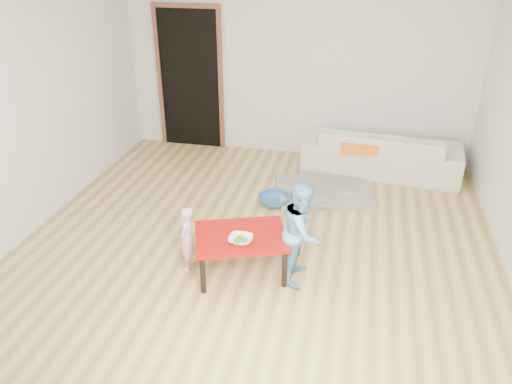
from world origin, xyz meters
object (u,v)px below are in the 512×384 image
(child_blue, at_px, (302,232))
(basin, at_px, (274,200))
(child_pink, at_px, (187,239))
(red_table, at_px, (241,254))
(bowl, at_px, (241,240))
(sofa, at_px, (382,151))

(child_blue, height_order, basin, child_blue)
(child_pink, distance_m, child_blue, 1.12)
(red_table, height_order, bowl, bowl)
(sofa, bearing_deg, basin, 51.30)
(basin, bearing_deg, sofa, 45.42)
(sofa, relative_size, child_blue, 2.10)
(bowl, bearing_deg, red_table, 103.64)
(red_table, bearing_deg, basin, 87.73)
(sofa, distance_m, red_table, 3.03)
(red_table, height_order, child_pink, child_pink)
(sofa, xyz_separation_m, child_blue, (-0.75, -2.66, 0.19))
(bowl, distance_m, child_blue, 0.57)
(red_table, distance_m, child_pink, 0.55)
(red_table, bearing_deg, sofa, 64.11)
(red_table, distance_m, child_blue, 0.64)
(sofa, height_order, bowl, sofa)
(bowl, height_order, child_blue, child_blue)
(basin, bearing_deg, bowl, -90.98)
(sofa, relative_size, bowl, 9.50)
(red_table, relative_size, basin, 2.20)
(sofa, xyz_separation_m, bowl, (-1.29, -2.85, 0.15))
(red_table, xyz_separation_m, basin, (0.06, 1.44, -0.15))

